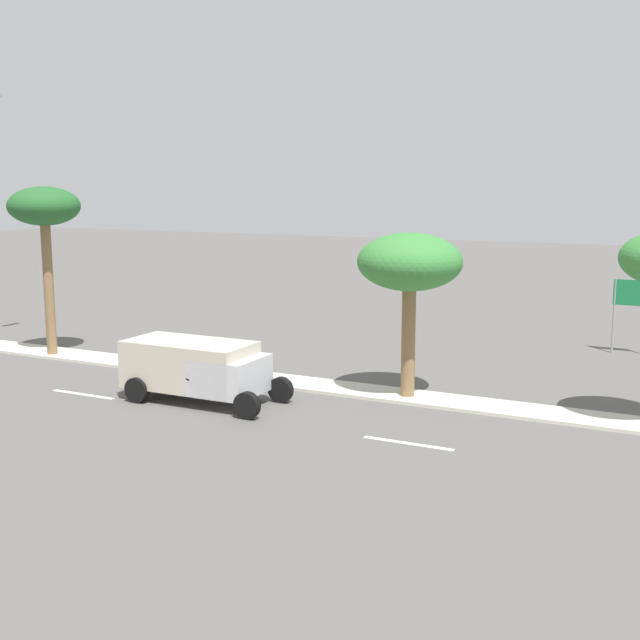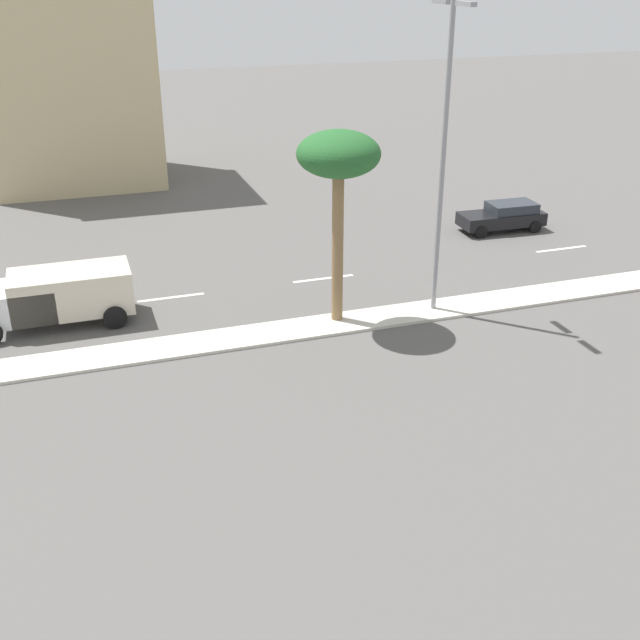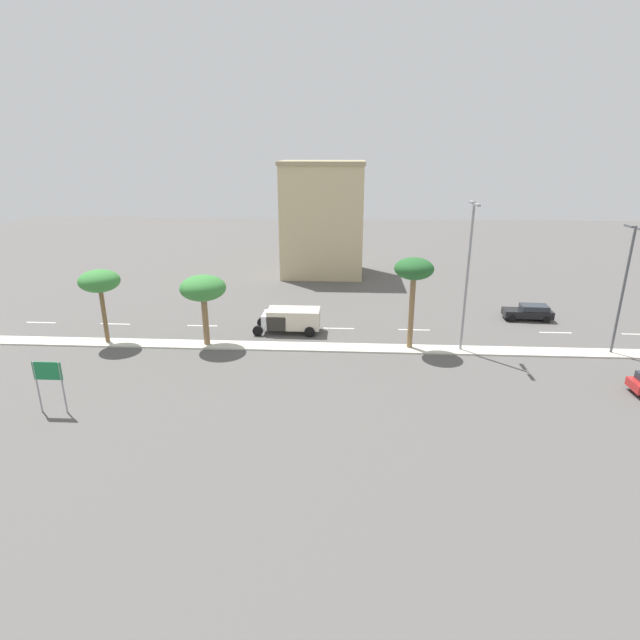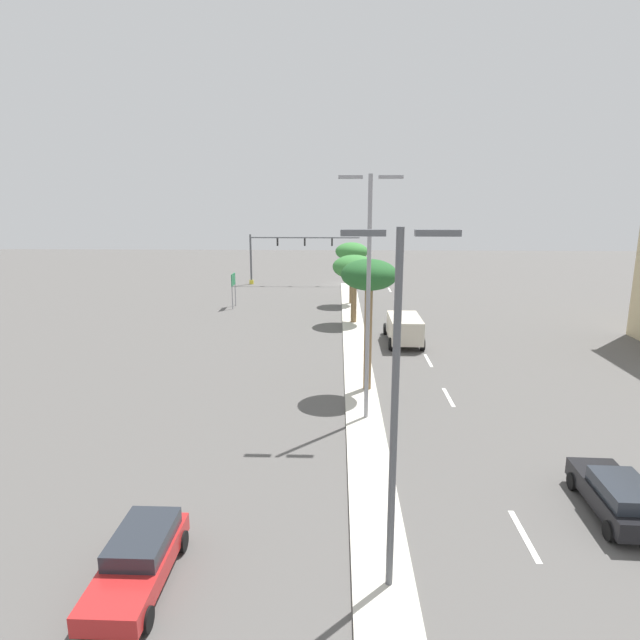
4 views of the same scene
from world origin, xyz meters
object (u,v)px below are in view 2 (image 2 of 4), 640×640
at_px(box_truck, 60,295).
at_px(commercial_building, 67,67).
at_px(palm_tree_center, 338,160).
at_px(street_lamp_inboard, 444,142).
at_px(sedan_black_near, 504,216).

bearing_deg(box_truck, commercial_building, 175.41).
xyz_separation_m(palm_tree_center, box_truck, (-3.25, -10.21, -5.18)).
xyz_separation_m(palm_tree_center, street_lamp_inboard, (0.26, 4.04, 0.42)).
xyz_separation_m(palm_tree_center, sedan_black_near, (-7.92, 12.07, -5.60)).
xyz_separation_m(sedan_black_near, box_truck, (4.67, -22.28, 0.42)).
distance_m(commercial_building, palm_tree_center, 26.82).
bearing_deg(street_lamp_inboard, palm_tree_center, -93.73).
distance_m(sedan_black_near, box_truck, 22.77).
xyz_separation_m(commercial_building, box_truck, (22.20, -1.78, -5.82)).
distance_m(commercial_building, street_lamp_inboard, 28.58).
distance_m(palm_tree_center, box_truck, 11.91).
distance_m(commercial_building, box_truck, 23.02).
xyz_separation_m(commercial_building, palm_tree_center, (25.45, 8.43, -0.64)).
xyz_separation_m(commercial_building, sedan_black_near, (17.53, 20.50, -6.24)).
bearing_deg(street_lamp_inboard, sedan_black_near, 135.56).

